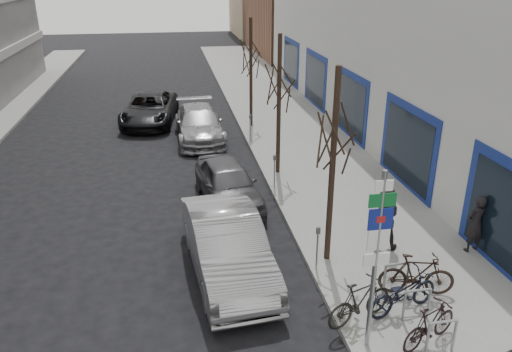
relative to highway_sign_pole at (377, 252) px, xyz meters
name	(u,v)px	position (x,y,z in m)	size (l,w,h in m)	color
sidewalk_east	(323,170)	(2.10, 10.01, -2.38)	(5.00, 70.00, 0.15)	slate
brick_building_far	(319,10)	(10.60, 40.01, 1.54)	(12.00, 14.00, 8.00)	brown
highway_sign_pole	(377,252)	(0.00, 0.00, 0.00)	(0.55, 0.10, 4.20)	gray
bike_rack	(417,301)	(1.40, 0.61, -1.80)	(0.66, 2.26, 0.83)	gray
tree_near	(335,122)	(0.20, 3.51, 1.65)	(1.80, 1.80, 5.50)	black
tree_mid	(279,72)	(0.20, 10.01, 1.65)	(1.80, 1.80, 5.50)	black
tree_far	(251,47)	(0.20, 16.51, 1.65)	(1.80, 1.80, 5.50)	black
meter_front	(318,244)	(-0.25, 3.01, -1.54)	(0.10, 0.08, 1.27)	gray
meter_mid	(275,168)	(-0.25, 8.51, -1.54)	(0.10, 0.08, 1.27)	gray
meter_back	(250,125)	(-0.25, 14.01, -1.54)	(0.10, 0.08, 1.27)	gray
bike_near_right	(430,324)	(1.30, -0.18, -1.80)	(0.50, 1.66, 1.01)	black
bike_mid_curb	(404,290)	(1.23, 0.96, -1.72)	(0.58, 1.93, 1.18)	black
bike_mid_inner	(360,301)	(0.10, 0.79, -1.76)	(0.54, 1.82, 1.10)	black
bike_far_inner	(417,274)	(1.85, 1.53, -1.74)	(0.56, 1.87, 1.13)	black
parked_car_front	(227,246)	(-2.60, 3.46, -1.61)	(1.80, 5.18, 1.71)	#9D9DA1
parked_car_mid	(228,183)	(-2.04, 7.86, -1.71)	(1.76, 4.38, 1.49)	#4A4A4F
parked_car_back	(199,124)	(-2.55, 15.14, -1.69)	(2.16, 5.32, 1.54)	gray
lane_car	(150,109)	(-4.95, 18.40, -1.69)	(2.55, 5.53, 1.54)	black
pedestrian_near	(475,224)	(4.40, 3.19, -1.45)	(0.63, 0.41, 1.72)	black
pedestrian_far	(384,218)	(1.95, 3.84, -1.37)	(0.69, 0.47, 1.88)	black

